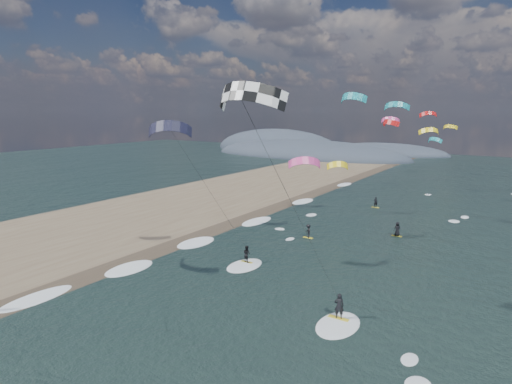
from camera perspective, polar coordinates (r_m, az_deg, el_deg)
The scene contains 9 objects.
ground at distance 29.48m, azimuth -11.78°, elevation -17.51°, with size 260.00×260.00×0.00m, color black.
sand_strip at distance 52.95m, azimuth -22.68°, elevation -5.21°, with size 26.00×240.00×0.00m, color brown.
wet_sand_strip at distance 43.85m, azimuth -13.71°, elevation -7.93°, with size 3.00×240.00×0.00m, color #382D23.
coastal_hills at distance 141.73m, azimuth 6.46°, elevation 5.18°, with size 80.00×41.00×15.00m.
kitesurfer_near_a at distance 24.45m, azimuth 0.45°, elevation 6.80°, with size 7.83×8.44×15.90m.
kitesurfer_near_b at distance 36.19m, azimuth -8.10°, elevation 2.43°, with size 6.95×8.94×13.72m.
far_kitesurfers at distance 51.40m, azimuth 12.91°, elevation -4.20°, with size 9.15×19.71×1.63m.
bg_kite_field at distance 76.31m, azimuth 18.79°, elevation 8.45°, with size 13.72×70.93×9.74m.
shoreline_surf at distance 46.26m, azimuth -8.37°, elevation -6.74°, with size 2.40×79.40×0.11m.
Camera 1 is at (18.70, -18.06, 13.91)m, focal length 30.00 mm.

